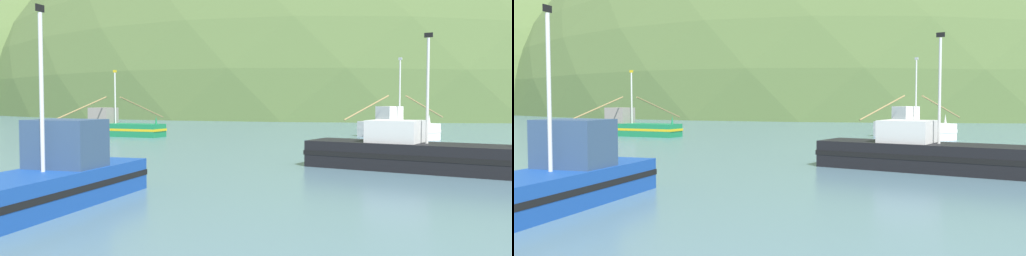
% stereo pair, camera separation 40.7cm
% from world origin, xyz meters
% --- Properties ---
extents(hill_far_right, '(209.14, 167.32, 107.76)m').
position_xyz_m(hill_far_right, '(12.42, 156.94, 0.00)').
color(hill_far_right, '#516B38').
rests_on(hill_far_right, ground).
extents(fishing_boat_black, '(9.42, 5.92, 5.91)m').
position_xyz_m(fishing_boat_black, '(6.79, 23.53, 0.74)').
color(fishing_boat_black, black).
rests_on(fishing_boat_black, ground).
extents(fishing_boat_blue, '(3.35, 8.15, 5.71)m').
position_xyz_m(fishing_boat_blue, '(-4.56, 13.65, 0.75)').
color(fishing_boat_blue, '#19479E').
rests_on(fishing_boat_blue, ground).
extents(fishing_boat_green, '(9.45, 14.76, 5.56)m').
position_xyz_m(fishing_boat_green, '(-15.01, 43.40, 0.75)').
color(fishing_boat_green, '#197A47').
rests_on(fishing_boat_green, ground).
extents(fishing_boat_white, '(8.58, 7.78, 6.40)m').
position_xyz_m(fishing_boat_white, '(8.50, 44.04, 0.82)').
color(fishing_boat_white, white).
rests_on(fishing_boat_white, ground).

